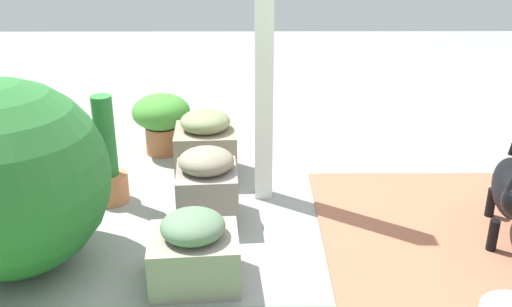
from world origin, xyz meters
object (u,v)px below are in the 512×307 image
Objects in this scene: stone_planter_mid at (194,251)px; stone_planter_nearest at (206,146)px; porch_pillar at (264,42)px; terracotta_pot_broad at (161,118)px; terracotta_pot_tall at (108,165)px; stone_planter_near at (207,186)px; round_shrub at (8,179)px.

stone_planter_nearest is at bearing -88.56° from stone_planter_mid.
porch_pillar reaches higher than stone_planter_nearest.
terracotta_pot_broad is 0.66× the size of terracotta_pot_tall.
stone_planter_near is at bearing 111.70° from terracotta_pot_broad.
stone_planter_near is at bearing 42.72° from porch_pillar.
stone_planter_mid is (0.37, 1.00, -0.87)m from porch_pillar.
terracotta_pot_tall reaches higher than stone_planter_nearest.
stone_planter_near is 0.65× the size of terracotta_pot_tall.
stone_planter_near is (0.35, 0.33, -0.82)m from porch_pillar.
round_shrub is 2.18× the size of terracotta_pot_broad.
porch_pillar is 4.38× the size of terracotta_pot_broad.
porch_pillar is 1.33m from terracotta_pot_broad.
terracotta_pot_broad is 0.87m from terracotta_pot_tall.
round_shrub reaches higher than terracotta_pot_tall.
round_shrub is at bearing 32.24° from porch_pillar.
terracotta_pot_tall is at bearing -112.33° from round_shrub.
stone_planter_mid is at bearing 91.44° from stone_planter_nearest.
stone_planter_mid is at bearing 170.84° from round_shrub.
stone_planter_near is at bearing 159.31° from terracotta_pot_tall.
round_shrub is at bearing 51.57° from stone_planter_nearest.
round_shrub is at bearing -9.16° from stone_planter_mid.
terracotta_pot_broad is (0.41, -1.76, 0.11)m from stone_planter_mid.
terracotta_pot_broad is at bearing -44.07° from porch_pillar.
round_shrub is (0.96, -0.15, 0.34)m from stone_planter_mid.
terracotta_pot_broad is at bearing -76.77° from stone_planter_mid.
terracotta_pot_tall reaches higher than terracotta_pot_broad.
stone_planter_near is 0.67m from stone_planter_mid.
stone_planter_nearest is 0.48× the size of round_shrub.
porch_pillar is 4.22× the size of stone_planter_nearest.
stone_planter_mid is 0.47× the size of round_shrub.
stone_planter_nearest is at bearing -146.70° from terracotta_pot_tall.
porch_pillar reaches higher than round_shrub.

